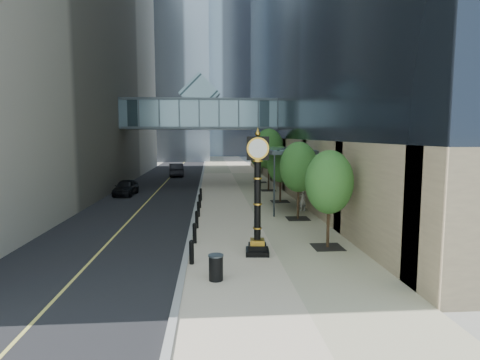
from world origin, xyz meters
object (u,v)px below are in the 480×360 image
trash_bin (216,268)px  car_far (176,170)px  car_near (126,187)px  street_clock (257,202)px  pedestrian (303,200)px

trash_bin → car_far: car_far is taller
trash_bin → car_far: 38.37m
trash_bin → car_far: size_ratio=0.18×
car_near → street_clock: bearing=-59.8°
pedestrian → trash_bin: bearing=46.4°
street_clock → pedestrian: (4.35, 9.92, -1.57)m
pedestrian → car_near: 16.42m
car_near → car_far: 16.66m
trash_bin → car_near: bearing=109.5°
trash_bin → car_near: size_ratio=0.22×
street_clock → pedestrian: street_clock is taller
trash_bin → car_far: bearing=96.9°
car_far → street_clock: bearing=93.7°
street_clock → trash_bin: bearing=-116.6°
trash_bin → pedestrian: pedestrian is taller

